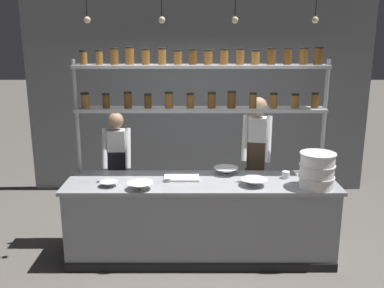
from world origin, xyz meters
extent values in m
plane|color=#5B5651|center=(0.00, 0.00, 0.00)|extent=(40.00, 40.00, 0.00)
cube|color=gray|center=(0.00, 2.28, 1.64)|extent=(5.42, 0.12, 3.27)
cube|color=gray|center=(0.00, 0.00, 0.44)|extent=(2.96, 0.72, 0.88)
cube|color=#999BA0|center=(0.00, 0.00, 0.90)|extent=(3.02, 0.76, 0.04)
cube|color=black|center=(0.00, -0.36, 0.05)|extent=(2.96, 0.03, 0.10)
cylinder|color=#999BA0|center=(-1.43, 0.33, 1.12)|extent=(0.04, 0.04, 2.24)
cylinder|color=#999BA0|center=(1.43, 0.33, 1.12)|extent=(0.04, 0.04, 2.24)
cube|color=#999BA0|center=(0.00, 0.33, 1.67)|extent=(2.86, 0.28, 0.04)
cylinder|color=brown|center=(-1.32, 0.33, 1.77)|extent=(0.10, 0.10, 0.16)
cylinder|color=black|center=(-1.32, 0.33, 1.86)|extent=(0.10, 0.10, 0.02)
cylinder|color=#513314|center=(-1.08, 0.33, 1.77)|extent=(0.08, 0.08, 0.15)
cylinder|color=black|center=(-1.08, 0.33, 1.85)|extent=(0.08, 0.08, 0.02)
cylinder|color=#513314|center=(-0.83, 0.33, 1.77)|extent=(0.09, 0.09, 0.17)
cylinder|color=black|center=(-0.83, 0.33, 1.87)|extent=(0.09, 0.09, 0.02)
cylinder|color=#513314|center=(-0.61, 0.33, 1.76)|extent=(0.09, 0.09, 0.14)
cylinder|color=black|center=(-0.61, 0.33, 1.84)|extent=(0.09, 0.09, 0.02)
cylinder|color=brown|center=(-0.37, 0.33, 1.77)|extent=(0.10, 0.10, 0.17)
cylinder|color=black|center=(-0.37, 0.33, 1.87)|extent=(0.10, 0.10, 0.02)
cylinder|color=brown|center=(-0.12, 0.33, 1.77)|extent=(0.09, 0.09, 0.15)
cylinder|color=black|center=(-0.12, 0.33, 1.85)|extent=(0.09, 0.09, 0.02)
cylinder|color=brown|center=(0.13, 0.33, 1.77)|extent=(0.09, 0.09, 0.16)
cylinder|color=black|center=(0.13, 0.33, 1.86)|extent=(0.09, 0.09, 0.02)
cylinder|color=#513314|center=(0.35, 0.33, 1.78)|extent=(0.10, 0.10, 0.18)
cylinder|color=black|center=(0.35, 0.33, 1.88)|extent=(0.10, 0.10, 0.02)
cylinder|color=brown|center=(0.60, 0.33, 1.77)|extent=(0.08, 0.08, 0.16)
cylinder|color=black|center=(0.60, 0.33, 1.86)|extent=(0.08, 0.08, 0.02)
cylinder|color=brown|center=(0.83, 0.33, 1.77)|extent=(0.09, 0.09, 0.15)
cylinder|color=black|center=(0.83, 0.33, 1.85)|extent=(0.09, 0.09, 0.02)
cylinder|color=brown|center=(1.08, 0.33, 1.76)|extent=(0.09, 0.09, 0.15)
cylinder|color=black|center=(1.08, 0.33, 1.85)|extent=(0.09, 0.09, 0.02)
cylinder|color=brown|center=(1.31, 0.33, 1.77)|extent=(0.09, 0.09, 0.16)
cylinder|color=black|center=(1.31, 0.33, 1.86)|extent=(0.09, 0.09, 0.02)
cube|color=#999BA0|center=(0.00, 0.33, 2.16)|extent=(2.86, 0.28, 0.04)
cylinder|color=brown|center=(-1.31, 0.33, 2.25)|extent=(0.08, 0.08, 0.14)
cylinder|color=black|center=(-1.31, 0.33, 2.33)|extent=(0.09, 0.09, 0.02)
cylinder|color=brown|center=(-1.14, 0.33, 2.25)|extent=(0.08, 0.08, 0.14)
cylinder|color=black|center=(-1.14, 0.33, 2.34)|extent=(0.08, 0.08, 0.02)
cylinder|color=brown|center=(-0.97, 0.33, 2.27)|extent=(0.09, 0.09, 0.17)
cylinder|color=black|center=(-0.97, 0.33, 2.36)|extent=(0.09, 0.09, 0.02)
cylinder|color=brown|center=(-0.80, 0.33, 2.27)|extent=(0.10, 0.10, 0.18)
cylinder|color=black|center=(-0.80, 0.33, 2.37)|extent=(0.10, 0.10, 0.02)
cylinder|color=brown|center=(-0.62, 0.33, 2.26)|extent=(0.09, 0.09, 0.16)
cylinder|color=black|center=(-0.62, 0.33, 2.35)|extent=(0.09, 0.09, 0.02)
cylinder|color=brown|center=(-0.43, 0.33, 2.27)|extent=(0.09, 0.09, 0.17)
cylinder|color=black|center=(-0.43, 0.33, 2.36)|extent=(0.09, 0.09, 0.02)
cylinder|color=brown|center=(-0.26, 0.33, 2.25)|extent=(0.09, 0.09, 0.14)
cylinder|color=black|center=(-0.26, 0.33, 2.34)|extent=(0.10, 0.10, 0.02)
cylinder|color=#513314|center=(-0.09, 0.33, 2.26)|extent=(0.09, 0.09, 0.15)
cylinder|color=black|center=(-0.09, 0.33, 2.34)|extent=(0.09, 0.09, 0.02)
cylinder|color=brown|center=(0.08, 0.33, 2.26)|extent=(0.10, 0.10, 0.15)
cylinder|color=black|center=(0.08, 0.33, 2.34)|extent=(0.10, 0.10, 0.02)
cylinder|color=brown|center=(0.26, 0.33, 2.26)|extent=(0.09, 0.09, 0.16)
cylinder|color=black|center=(0.26, 0.33, 2.35)|extent=(0.10, 0.10, 0.02)
cylinder|color=brown|center=(0.44, 0.33, 2.26)|extent=(0.09, 0.09, 0.16)
cylinder|color=black|center=(0.44, 0.33, 2.35)|extent=(0.10, 0.10, 0.02)
cylinder|color=brown|center=(0.61, 0.33, 2.25)|extent=(0.09, 0.09, 0.14)
cylinder|color=black|center=(0.61, 0.33, 2.34)|extent=(0.09, 0.09, 0.02)
cylinder|color=#513314|center=(0.79, 0.33, 2.27)|extent=(0.10, 0.10, 0.17)
cylinder|color=black|center=(0.79, 0.33, 2.36)|extent=(0.10, 0.10, 0.02)
cylinder|color=#513314|center=(0.97, 0.33, 2.27)|extent=(0.09, 0.09, 0.17)
cylinder|color=black|center=(0.97, 0.33, 2.36)|extent=(0.10, 0.10, 0.02)
cylinder|color=brown|center=(1.15, 0.33, 2.27)|extent=(0.10, 0.10, 0.17)
cylinder|color=black|center=(1.15, 0.33, 2.36)|extent=(0.10, 0.10, 0.02)
cylinder|color=#513314|center=(1.31, 0.33, 2.27)|extent=(0.10, 0.10, 0.18)
cylinder|color=black|center=(1.31, 0.33, 2.37)|extent=(0.10, 0.10, 0.02)
cylinder|color=black|center=(-1.13, 0.69, 0.38)|extent=(0.11, 0.11, 0.76)
cylinder|color=black|center=(-0.97, 0.70, 0.38)|extent=(0.11, 0.11, 0.76)
cube|color=black|center=(-1.05, 0.70, 0.92)|extent=(0.23, 0.18, 0.33)
cube|color=white|center=(-1.05, 0.70, 1.22)|extent=(0.23, 0.19, 0.27)
sphere|color=#A37A5B|center=(-1.05, 0.70, 1.47)|extent=(0.20, 0.20, 0.20)
cylinder|color=white|center=(-1.19, 0.63, 1.13)|extent=(0.08, 0.24, 0.50)
cylinder|color=white|center=(-0.90, 0.65, 1.13)|extent=(0.08, 0.24, 0.50)
cylinder|color=black|center=(0.63, 0.64, 0.43)|extent=(0.11, 0.11, 0.85)
cylinder|color=black|center=(0.78, 0.61, 0.43)|extent=(0.11, 0.11, 0.85)
cube|color=#473828|center=(0.71, 0.63, 1.04)|extent=(0.25, 0.21, 0.37)
cube|color=white|center=(0.71, 0.63, 1.38)|extent=(0.25, 0.22, 0.30)
sphere|color=#A37A5B|center=(0.71, 0.63, 1.66)|extent=(0.23, 0.23, 0.23)
cylinder|color=white|center=(0.55, 0.60, 1.27)|extent=(0.12, 0.27, 0.56)
cylinder|color=white|center=(0.84, 0.54, 1.27)|extent=(0.12, 0.27, 0.56)
cylinder|color=white|center=(1.23, -0.20, 0.98)|extent=(0.36, 0.36, 0.12)
cylinder|color=silver|center=(1.23, -0.20, 1.04)|extent=(0.38, 0.38, 0.01)
cylinder|color=white|center=(1.23, -0.20, 1.11)|extent=(0.36, 0.36, 0.12)
cylinder|color=silver|center=(1.23, -0.20, 1.17)|extent=(0.38, 0.38, 0.01)
cylinder|color=white|center=(1.23, -0.20, 1.23)|extent=(0.36, 0.36, 0.12)
cylinder|color=silver|center=(1.23, -0.20, 1.30)|extent=(0.38, 0.38, 0.01)
cube|color=silver|center=(-0.22, 0.08, 0.93)|extent=(0.40, 0.26, 0.02)
cylinder|color=silver|center=(0.57, -0.15, 0.93)|extent=(0.13, 0.13, 0.01)
cone|color=silver|center=(0.57, -0.15, 0.96)|extent=(0.28, 0.28, 0.08)
cylinder|color=white|center=(0.30, 0.25, 0.93)|extent=(0.13, 0.13, 0.01)
cone|color=white|center=(0.30, 0.25, 0.96)|extent=(0.29, 0.29, 0.08)
cylinder|color=silver|center=(-0.65, -0.26, 0.93)|extent=(0.12, 0.12, 0.01)
cone|color=silver|center=(-0.65, -0.26, 0.96)|extent=(0.28, 0.28, 0.08)
cylinder|color=silver|center=(-1.00, -0.17, 0.93)|extent=(0.09, 0.09, 0.01)
cone|color=silver|center=(-1.00, -0.17, 0.95)|extent=(0.20, 0.20, 0.05)
cylinder|color=silver|center=(0.97, 0.09, 0.96)|extent=(0.09, 0.09, 0.08)
sphere|color=#F9E5B2|center=(-1.17, 0.00, 2.65)|extent=(0.07, 0.07, 0.07)
sphere|color=#F9E5B2|center=(-0.41, 0.00, 2.65)|extent=(0.07, 0.07, 0.07)
sphere|color=#F9E5B2|center=(0.34, 0.00, 2.65)|extent=(0.07, 0.07, 0.07)
sphere|color=#F9E5B2|center=(1.16, 0.00, 2.65)|extent=(0.07, 0.07, 0.07)
camera|label=1|loc=(-0.10, -4.53, 2.51)|focal=40.00mm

